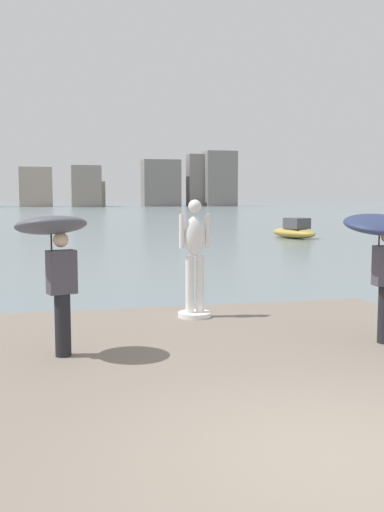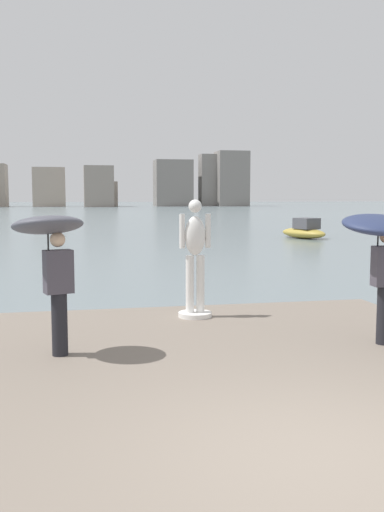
# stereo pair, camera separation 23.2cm
# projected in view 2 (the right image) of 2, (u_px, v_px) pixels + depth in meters

# --- Properties ---
(ground_plane) EXTENTS (400.00, 400.00, 0.00)m
(ground_plane) POSITION_uv_depth(u_px,v_px,m) (102.00, 230.00, 43.99)
(ground_plane) COLOR slate
(pier) EXTENTS (7.99, 9.90, 0.40)m
(pier) POSITION_uv_depth(u_px,v_px,m) (254.00, 400.00, 6.89)
(pier) COLOR slate
(pier) RESTS_ON ground
(statue_white_figure) EXTENTS (0.62, 0.62, 2.15)m
(statue_white_figure) POSITION_uv_depth(u_px,v_px,m) (195.00, 261.00, 10.56)
(statue_white_figure) COLOR white
(statue_white_figure) RESTS_ON pier
(onlooker_left) EXTENTS (1.22, 1.24, 2.02)m
(onlooker_left) POSITION_uv_depth(u_px,v_px,m) (51.00, 246.00, 7.93)
(onlooker_left) COLOR black
(onlooker_left) RESTS_ON pier
(onlooker_right) EXTENTS (1.14, 1.17, 2.01)m
(onlooker_right) POSITION_uv_depth(u_px,v_px,m) (381.00, 242.00, 8.58)
(onlooker_right) COLOR black
(onlooker_right) RESTS_ON pier
(boat_near) EXTENTS (2.49, 3.93, 1.26)m
(boat_near) POSITION_uv_depth(u_px,v_px,m) (304.00, 231.00, 35.58)
(boat_near) COLOR #B2993D
(boat_near) RESTS_ON ground
(distant_skyline) EXTENTS (86.27, 14.75, 13.53)m
(distant_skyline) POSITION_uv_depth(u_px,v_px,m) (96.00, 184.00, 137.89)
(distant_skyline) COLOR gray
(distant_skyline) RESTS_ON ground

